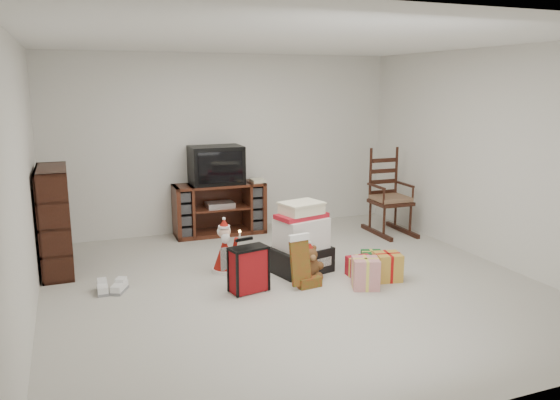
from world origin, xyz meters
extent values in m
cube|color=beige|center=(0.00, 0.00, -0.01)|extent=(5.00, 5.00, 0.01)
cube|color=white|center=(0.00, 0.00, 2.50)|extent=(5.00, 5.00, 0.01)
cube|color=white|center=(0.00, 2.50, 1.25)|extent=(5.00, 0.01, 2.50)
cube|color=white|center=(0.00, -2.50, 1.25)|extent=(5.00, 0.01, 2.50)
cube|color=white|center=(-2.50, 0.00, 1.25)|extent=(0.01, 5.00, 2.50)
cube|color=white|center=(2.50, 0.00, 1.25)|extent=(0.01, 5.00, 2.50)
cube|color=#4A1E15|center=(-0.19, 2.24, 0.36)|extent=(1.27, 0.47, 0.72)
cube|color=silver|center=(-0.19, 2.22, 0.43)|extent=(0.38, 0.28, 0.07)
cube|color=black|center=(-2.31, 1.41, 0.59)|extent=(0.32, 0.97, 1.18)
cube|color=black|center=(2.07, 1.40, 0.45)|extent=(0.51, 0.49, 0.05)
cube|color=#866049|center=(2.07, 1.40, 0.51)|extent=(0.47, 0.45, 0.06)
cube|color=black|center=(2.07, 1.62, 0.86)|extent=(0.42, 0.06, 0.77)
cube|color=black|center=(2.07, 1.40, 0.03)|extent=(0.51, 0.83, 0.06)
cube|color=black|center=(0.25, 0.37, 0.14)|extent=(0.71, 0.59, 0.28)
cube|color=white|center=(0.25, 0.37, 0.45)|extent=(0.60, 0.52, 0.34)
cube|color=#B11423|center=(0.25, 0.37, 0.65)|extent=(0.62, 0.43, 0.05)
cube|color=beige|center=(0.25, 0.37, 0.73)|extent=(0.49, 0.41, 0.11)
cube|color=maroon|center=(-0.50, 0.00, 0.24)|extent=(0.39, 0.26, 0.48)
cube|color=black|center=(-0.50, 0.08, 0.54)|extent=(0.19, 0.07, 0.03)
ellipsoid|color=brown|center=(0.24, 0.14, 0.12)|extent=(0.25, 0.21, 0.26)
sphere|color=brown|center=(0.24, 0.10, 0.28)|extent=(0.16, 0.16, 0.16)
cone|color=maroon|center=(0.25, 0.81, 0.22)|extent=(0.31, 0.31, 0.44)
sphere|color=beige|center=(0.25, 0.81, 0.49)|extent=(0.15, 0.15, 0.15)
cone|color=maroon|center=(0.25, 0.81, 0.60)|extent=(0.13, 0.13, 0.11)
cylinder|color=silver|center=(0.41, 0.69, 0.45)|extent=(0.02, 0.02, 0.13)
cone|color=maroon|center=(-0.56, 0.69, 0.20)|extent=(0.29, 0.29, 0.41)
sphere|color=beige|center=(-0.56, 0.69, 0.46)|extent=(0.14, 0.14, 0.14)
cone|color=maroon|center=(-0.56, 0.69, 0.56)|extent=(0.12, 0.12, 0.10)
cylinder|color=silver|center=(-0.41, 0.57, 0.42)|extent=(0.02, 0.02, 0.12)
cube|color=white|center=(-1.89, 0.50, 0.05)|extent=(0.11, 0.26, 0.09)
cube|color=white|center=(-1.73, 0.50, 0.05)|extent=(0.21, 0.28, 0.09)
cube|color=#B11423|center=(0.81, -0.06, 0.13)|extent=(0.27, 0.27, 0.27)
cube|color=#1A6A2D|center=(1.01, 0.20, 0.13)|extent=(0.27, 0.27, 0.27)
cube|color=gold|center=(1.06, -0.21, 0.13)|extent=(0.27, 0.27, 0.27)
cube|color=silver|center=(0.76, -0.42, 0.13)|extent=(0.27, 0.27, 0.27)
cube|color=black|center=(-0.22, 2.27, 0.99)|extent=(0.72, 0.51, 0.53)
cube|color=black|center=(-0.22, 2.01, 0.99)|extent=(0.61, 0.03, 0.42)
camera|label=1|loc=(-2.12, -5.02, 2.08)|focal=35.00mm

